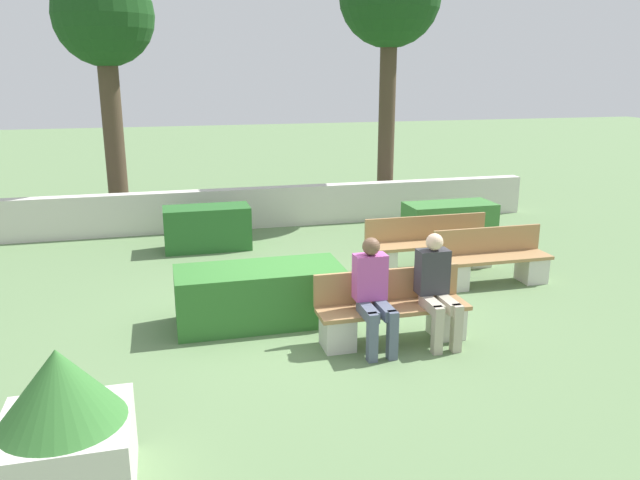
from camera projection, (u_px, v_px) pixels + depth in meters
name	position (u px, v px, depth m)	size (l,w,h in m)	color
ground_plane	(313.00, 315.00, 8.38)	(60.00, 60.00, 0.00)	#607F51
perimeter_wall	(256.00, 208.00, 12.95)	(12.10, 0.30, 0.83)	beige
bench_front	(392.00, 315.00, 7.52)	(1.85, 0.48, 0.84)	#A37A4C
bench_left_side	(430.00, 248.00, 10.28)	(2.14, 0.48, 0.84)	#A37A4C
bench_right_side	(492.00, 264.00, 9.52)	(1.79, 0.48, 0.84)	#A37A4C
person_seated_man	(373.00, 290.00, 7.22)	(0.38, 0.63, 1.32)	#515B70
person_seated_woman	(436.00, 284.00, 7.41)	(0.38, 0.63, 1.32)	#B2A893
hedge_block_near_left	(260.00, 295.00, 8.05)	(2.13, 0.89, 0.74)	#33702D
hedge_block_near_right	(449.00, 222.00, 11.95)	(1.70, 0.77, 0.73)	#3D7A38
hedge_block_mid_left	(207.00, 228.00, 11.37)	(1.55, 0.69, 0.79)	#286028
planter_corner_left	(64.00, 424.00, 4.72)	(0.98, 0.98, 1.21)	beige
tree_leftmost	(104.00, 24.00, 12.43)	(2.00, 2.00, 5.23)	#473828
tree_center_left	(390.00, 1.00, 13.23)	(2.19, 2.19, 5.81)	#473828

